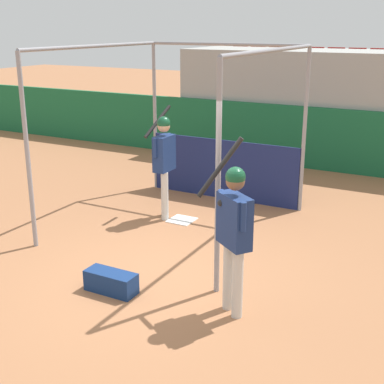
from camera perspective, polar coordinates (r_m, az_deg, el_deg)
ground_plane at (r=7.44m, az=-3.56°, el=-9.43°), size 60.00×60.00×0.00m
outfield_wall at (r=13.21m, az=12.16°, el=5.68°), size 24.00×0.12×1.49m
bleacher_section at (r=14.30m, az=13.78°, el=9.05°), size 7.05×2.40×2.77m
batting_cage at (r=9.83m, az=1.59°, el=5.49°), size 3.25×3.69×3.04m
home_plate at (r=9.59m, az=-1.09°, el=-3.01°), size 0.44×0.44×0.02m
player_batter at (r=9.43m, az=-3.00°, el=3.75°), size 0.50×0.89×1.96m
player_waiting at (r=6.23m, az=4.46°, el=-3.64°), size 0.82×0.62×2.11m
equipment_bag at (r=7.17m, az=-8.63°, el=-9.46°), size 0.70×0.28×0.28m
baseball at (r=10.31m, az=3.44°, el=-1.36°), size 0.07×0.07×0.07m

